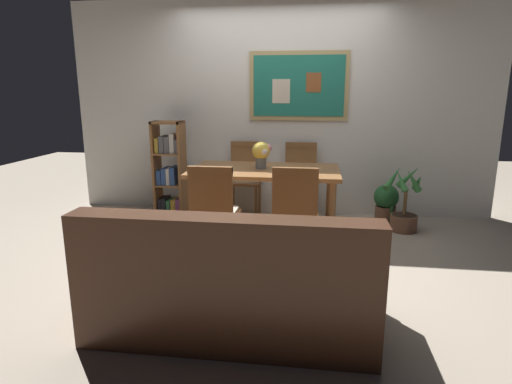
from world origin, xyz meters
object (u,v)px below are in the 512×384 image
object	(u,v)px
dining_chair_near_right	(295,208)
dining_chair_far_right	(300,174)
leather_couch	(232,284)
bookshelf	(170,172)
potted_ivy	(386,203)
flower_vase	(261,153)
potted_palm	(404,207)
dining_chair_near_left	(214,207)
dining_table	(265,178)
tv_remote	(288,170)
dining_chair_far_left	(245,173)

from	to	relation	value
dining_chair_near_right	dining_chair_far_right	bearing A→B (deg)	90.38
leather_couch	bookshelf	bearing A→B (deg)	116.83
potted_ivy	flower_vase	distance (m)	1.67
potted_palm	flower_vase	distance (m)	1.72
bookshelf	dining_chair_near_left	bearing A→B (deg)	-58.33
dining_table	tv_remote	size ratio (longest dim) A/B	10.51
dining_chair_near_right	potted_ivy	world-z (taller)	dining_chair_near_right
dining_chair_far_left	leather_couch	xyz separation A→B (m)	(0.34, -2.62, -0.22)
dining_table	potted_palm	world-z (taller)	same
dining_chair_far_left	flower_vase	size ratio (longest dim) A/B	3.25
dining_chair_near_left	flower_vase	size ratio (longest dim) A/B	3.25
dining_chair_near_right	dining_chair_far_left	xyz separation A→B (m)	(-0.69, 1.56, 0.00)
dining_table	dining_chair_near_right	size ratio (longest dim) A/B	1.68
leather_couch	tv_remote	distance (m)	1.80
dining_chair_far_left	flower_vase	bearing A→B (deg)	-68.74
tv_remote	dining_chair_far_right	bearing A→B (deg)	83.98
dining_chair_far_right	flower_vase	size ratio (longest dim) A/B	3.25
tv_remote	dining_chair_far_left	bearing A→B (deg)	123.23
dining_chair_far_right	potted_ivy	bearing A→B (deg)	-6.14
potted_ivy	flower_vase	bearing A→B (deg)	-154.85
dining_chair_far_left	dining_chair_far_right	bearing A→B (deg)	-0.05
dining_table	potted_ivy	xyz separation A→B (m)	(1.36, 0.67, -0.40)
dining_chair_near_left	bookshelf	size ratio (longest dim) A/B	0.78
dining_chair_far_right	bookshelf	distance (m)	1.60
dining_chair_far_right	bookshelf	xyz separation A→B (m)	(-1.60, -0.14, 0.02)
dining_table	potted_palm	xyz separation A→B (m)	(1.51, 0.40, -0.37)
dining_chair_far_right	bookshelf	size ratio (longest dim) A/B	0.78
dining_chair_near_left	dining_table	bearing A→B (deg)	66.39
dining_chair_far_left	tv_remote	bearing A→B (deg)	-56.77
dining_chair_near_right	dining_chair_near_left	bearing A→B (deg)	-176.92
bookshelf	dining_chair_near_right	bearing A→B (deg)	-41.40
bookshelf	flower_vase	bearing A→B (deg)	-27.23
potted_palm	potted_ivy	bearing A→B (deg)	119.34
dining_table	flower_vase	distance (m)	0.26
flower_vase	tv_remote	xyz separation A→B (m)	(0.29, -0.13, -0.16)
dining_table	dining_chair_far_left	world-z (taller)	dining_chair_far_left
dining_chair_far_left	potted_ivy	bearing A→B (deg)	-3.70
dining_chair_near_right	potted_ivy	distance (m)	1.78
leather_couch	flower_vase	size ratio (longest dim) A/B	6.44
dining_chair_far_left	dining_table	bearing A→B (deg)	-66.73
dining_chair_far_left	potted_palm	distance (m)	1.90
potted_palm	tv_remote	bearing A→B (deg)	-157.99
dining_chair_far_right	potted_palm	distance (m)	1.26
potted_palm	dining_chair_far_right	bearing A→B (deg)	161.82
dining_chair_near_right	flower_vase	distance (m)	0.95
leather_couch	potted_palm	world-z (taller)	leather_couch
dining_chair_near_left	bookshelf	world-z (taller)	bookshelf
bookshelf	potted_palm	distance (m)	2.79
flower_vase	tv_remote	distance (m)	0.35
leather_couch	dining_chair_far_right	bearing A→B (deg)	82.61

